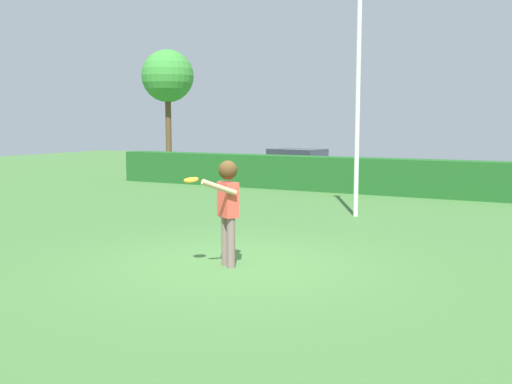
# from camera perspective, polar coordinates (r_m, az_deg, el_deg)

# --- Properties ---
(ground_plane) EXTENTS (60.00, 60.00, 0.00)m
(ground_plane) POSITION_cam_1_polar(r_m,az_deg,el_deg) (10.07, -2.22, -7.08)
(ground_plane) COLOR #406E35
(person) EXTENTS (0.49, 0.84, 1.78)m
(person) POSITION_cam_1_polar(r_m,az_deg,el_deg) (9.80, -2.77, -0.82)
(person) COLOR #7E6461
(person) RESTS_ON ground
(frisbee) EXTENTS (0.23, 0.23, 0.07)m
(frisbee) POSITION_cam_1_polar(r_m,az_deg,el_deg) (9.53, -6.27, 1.18)
(frisbee) COLOR orange
(lamppost) EXTENTS (0.24, 0.24, 6.05)m
(lamppost) POSITION_cam_1_polar(r_m,az_deg,el_deg) (15.22, 9.82, 10.19)
(lamppost) COLOR silver
(lamppost) RESTS_ON ground
(hedge_row) EXTENTS (22.09, 0.90, 1.20)m
(hedge_row) POSITION_cam_1_polar(r_m,az_deg,el_deg) (20.04, 13.47, 1.42)
(hedge_row) COLOR #1D561F
(hedge_row) RESTS_ON ground
(parked_car_white) EXTENTS (4.41, 2.33, 1.25)m
(parked_car_white) POSITION_cam_1_polar(r_m,az_deg,el_deg) (25.57, 4.00, 2.92)
(parked_car_white) COLOR white
(parked_car_white) RESTS_ON ground
(birch_tree) EXTENTS (2.84, 2.84, 6.30)m
(birch_tree) POSITION_cam_1_polar(r_m,az_deg,el_deg) (33.14, -8.52, 10.92)
(birch_tree) COLOR brown
(birch_tree) RESTS_ON ground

